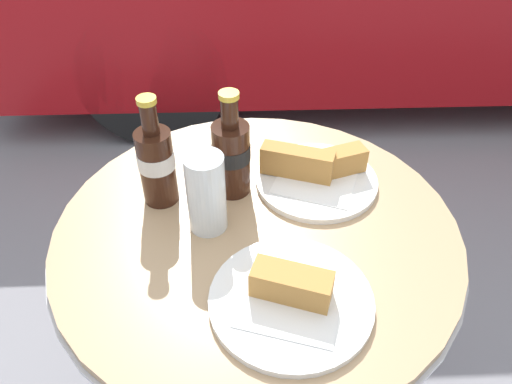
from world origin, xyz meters
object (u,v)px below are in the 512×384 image
at_px(cola_bottle_right, 231,155).
at_px(lunch_plate_far, 315,173).
at_px(drinking_glass, 206,196).
at_px(bistro_table, 257,273).
at_px(lunch_plate_near, 291,296).
at_px(cola_bottle_left, 156,162).

relative_size(cola_bottle_right, lunch_plate_far, 0.88).
height_order(cola_bottle_right, drinking_glass, cola_bottle_right).
bearing_deg(cola_bottle_right, bistro_table, -67.69).
bearing_deg(drinking_glass, cola_bottle_right, 66.70).
xyz_separation_m(bistro_table, cola_bottle_right, (-0.04, 0.11, 0.21)).
distance_m(lunch_plate_near, lunch_plate_far, 0.30).
height_order(cola_bottle_right, lunch_plate_near, cola_bottle_right).
height_order(cola_bottle_left, lunch_plate_near, cola_bottle_left).
height_order(drinking_glass, lunch_plate_near, drinking_glass).
relative_size(cola_bottle_right, drinking_glass, 1.41).
distance_m(cola_bottle_right, lunch_plate_far, 0.18).
bearing_deg(lunch_plate_near, lunch_plate_far, 75.70).
bearing_deg(lunch_plate_far, cola_bottle_right, -173.51).
height_order(bistro_table, cola_bottle_right, cola_bottle_right).
height_order(cola_bottle_left, drinking_glass, cola_bottle_left).
height_order(cola_bottle_left, cola_bottle_right, cola_bottle_left).
distance_m(bistro_table, drinking_glass, 0.22).
distance_m(cola_bottle_right, lunch_plate_near, 0.30).
bearing_deg(cola_bottle_left, drinking_glass, -40.11).
distance_m(drinking_glass, lunch_plate_far, 0.24).
xyz_separation_m(cola_bottle_right, drinking_glass, (-0.04, -0.10, -0.01)).
xyz_separation_m(bistro_table, drinking_glass, (-0.09, 0.01, 0.20)).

